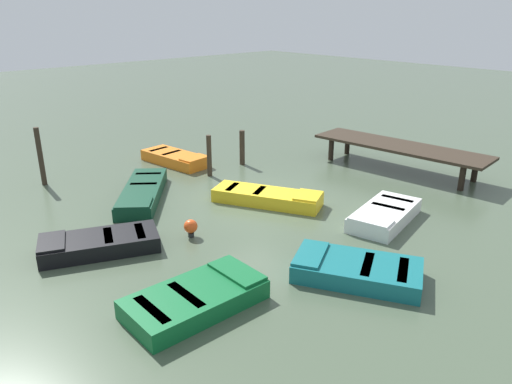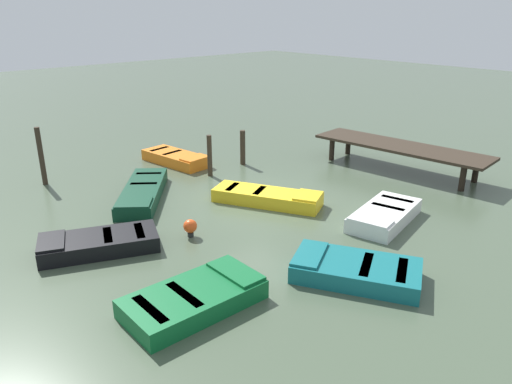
{
  "view_description": "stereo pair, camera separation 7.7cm",
  "coord_description": "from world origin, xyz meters",
  "px_view_note": "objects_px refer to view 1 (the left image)",
  "views": [
    {
      "loc": [
        10.29,
        -9.53,
        5.65
      ],
      "look_at": [
        0.0,
        0.0,
        0.35
      ],
      "focal_mm": 34.43,
      "sensor_mm": 36.0,
      "label": 1
    },
    {
      "loc": [
        10.34,
        -9.48,
        5.65
      ],
      "look_at": [
        0.0,
        0.0,
        0.35
      ],
      "focal_mm": 34.43,
      "sensor_mm": 36.0,
      "label": 2
    }
  ],
  "objects_px": {
    "rowboat_black": "(99,243)",
    "marker_buoy": "(191,227)",
    "rowboat_white": "(385,215)",
    "dock_segment": "(400,148)",
    "rowboat_green": "(196,298)",
    "mooring_piling_center": "(209,156)",
    "mooring_piling_near_left": "(40,157)",
    "rowboat_teal": "(356,269)",
    "rowboat_orange": "(176,158)",
    "rowboat_yellow": "(268,197)",
    "mooring_piling_mid_left": "(242,148)",
    "rowboat_dark_green": "(142,192)"
  },
  "relations": [
    {
      "from": "mooring_piling_center",
      "to": "rowboat_white",
      "type": "bearing_deg",
      "value": 9.74
    },
    {
      "from": "rowboat_yellow",
      "to": "rowboat_green",
      "type": "bearing_deg",
      "value": -85.1
    },
    {
      "from": "mooring_piling_mid_left",
      "to": "marker_buoy",
      "type": "relative_size",
      "value": 2.75
    },
    {
      "from": "marker_buoy",
      "to": "mooring_piling_near_left",
      "type": "bearing_deg",
      "value": -169.24
    },
    {
      "from": "mooring_piling_near_left",
      "to": "mooring_piling_mid_left",
      "type": "xyz_separation_m",
      "value": [
        2.83,
        6.45,
        -0.33
      ]
    },
    {
      "from": "rowboat_green",
      "to": "mooring_piling_mid_left",
      "type": "xyz_separation_m",
      "value": [
        -6.58,
        7.01,
        0.44
      ]
    },
    {
      "from": "rowboat_yellow",
      "to": "mooring_piling_mid_left",
      "type": "height_order",
      "value": "mooring_piling_mid_left"
    },
    {
      "from": "rowboat_white",
      "to": "rowboat_green",
      "type": "bearing_deg",
      "value": -13.96
    },
    {
      "from": "mooring_piling_center",
      "to": "marker_buoy",
      "type": "relative_size",
      "value": 3.09
    },
    {
      "from": "rowboat_black",
      "to": "marker_buoy",
      "type": "relative_size",
      "value": 6.35
    },
    {
      "from": "rowboat_orange",
      "to": "mooring_piling_mid_left",
      "type": "xyz_separation_m",
      "value": [
        1.8,
        1.82,
        0.44
      ]
    },
    {
      "from": "rowboat_white",
      "to": "mooring_piling_center",
      "type": "bearing_deg",
      "value": -92.54
    },
    {
      "from": "rowboat_green",
      "to": "mooring_piling_near_left",
      "type": "height_order",
      "value": "mooring_piling_near_left"
    },
    {
      "from": "rowboat_yellow",
      "to": "mooring_piling_center",
      "type": "bearing_deg",
      "value": 147.96
    },
    {
      "from": "mooring_piling_mid_left",
      "to": "mooring_piling_center",
      "type": "height_order",
      "value": "mooring_piling_center"
    },
    {
      "from": "rowboat_orange",
      "to": "mooring_piling_near_left",
      "type": "xyz_separation_m",
      "value": [
        -1.03,
        -4.63,
        0.77
      ]
    },
    {
      "from": "dock_segment",
      "to": "mooring_piling_center",
      "type": "xyz_separation_m",
      "value": [
        -4.18,
        -5.51,
        -0.1
      ]
    },
    {
      "from": "rowboat_orange",
      "to": "rowboat_green",
      "type": "relative_size",
      "value": 1.05
    },
    {
      "from": "dock_segment",
      "to": "rowboat_green",
      "type": "relative_size",
      "value": 2.33
    },
    {
      "from": "rowboat_orange",
      "to": "rowboat_white",
      "type": "distance_m",
      "value": 8.64
    },
    {
      "from": "marker_buoy",
      "to": "rowboat_green",
      "type": "bearing_deg",
      "value": -33.91
    },
    {
      "from": "rowboat_orange",
      "to": "rowboat_white",
      "type": "xyz_separation_m",
      "value": [
        8.56,
        1.18,
        0.0
      ]
    },
    {
      "from": "rowboat_black",
      "to": "mooring_piling_near_left",
      "type": "bearing_deg",
      "value": -74.91
    },
    {
      "from": "dock_segment",
      "to": "rowboat_green",
      "type": "distance_m",
      "value": 10.98
    },
    {
      "from": "dock_segment",
      "to": "mooring_piling_mid_left",
      "type": "xyz_separation_m",
      "value": [
        -4.44,
        -3.74,
        -0.19
      ]
    },
    {
      "from": "rowboat_white",
      "to": "mooring_piling_mid_left",
      "type": "height_order",
      "value": "mooring_piling_mid_left"
    },
    {
      "from": "rowboat_green",
      "to": "mooring_piling_near_left",
      "type": "relative_size",
      "value": 1.41
    },
    {
      "from": "rowboat_green",
      "to": "rowboat_yellow",
      "type": "bearing_deg",
      "value": 33.17
    },
    {
      "from": "rowboat_yellow",
      "to": "rowboat_dark_green",
      "type": "xyz_separation_m",
      "value": [
        -2.95,
        -2.62,
        -0.0
      ]
    },
    {
      "from": "rowboat_yellow",
      "to": "rowboat_teal",
      "type": "bearing_deg",
      "value": -46.68
    },
    {
      "from": "rowboat_green",
      "to": "marker_buoy",
      "type": "relative_size",
      "value": 5.82
    },
    {
      "from": "rowboat_black",
      "to": "marker_buoy",
      "type": "bearing_deg",
      "value": -178.71
    },
    {
      "from": "rowboat_dark_green",
      "to": "dock_segment",
      "type": "bearing_deg",
      "value": 105.33
    },
    {
      "from": "rowboat_green",
      "to": "mooring_piling_near_left",
      "type": "distance_m",
      "value": 9.46
    },
    {
      "from": "marker_buoy",
      "to": "mooring_piling_center",
      "type": "bearing_deg",
      "value": 136.57
    },
    {
      "from": "rowboat_white",
      "to": "rowboat_black",
      "type": "bearing_deg",
      "value": -41.81
    },
    {
      "from": "rowboat_white",
      "to": "rowboat_teal",
      "type": "distance_m",
      "value": 3.35
    },
    {
      "from": "rowboat_green",
      "to": "mooring_piling_center",
      "type": "height_order",
      "value": "mooring_piling_center"
    },
    {
      "from": "rowboat_teal",
      "to": "rowboat_orange",
      "type": "bearing_deg",
      "value": -39.12
    },
    {
      "from": "rowboat_yellow",
      "to": "rowboat_dark_green",
      "type": "bearing_deg",
      "value": -165.04
    },
    {
      "from": "mooring_piling_near_left",
      "to": "rowboat_teal",
      "type": "bearing_deg",
      "value": 14.03
    },
    {
      "from": "rowboat_orange",
      "to": "mooring_piling_near_left",
      "type": "distance_m",
      "value": 4.8
    },
    {
      "from": "rowboat_dark_green",
      "to": "rowboat_black",
      "type": "distance_m",
      "value": 3.54
    },
    {
      "from": "rowboat_orange",
      "to": "mooring_piling_center",
      "type": "distance_m",
      "value": 2.12
    },
    {
      "from": "rowboat_black",
      "to": "rowboat_orange",
      "type": "bearing_deg",
      "value": -115.39
    },
    {
      "from": "rowboat_yellow",
      "to": "mooring_piling_near_left",
      "type": "xyz_separation_m",
      "value": [
        -6.39,
        -4.37,
        0.77
      ]
    },
    {
      "from": "rowboat_orange",
      "to": "rowboat_black",
      "type": "distance_m",
      "value": 7.28
    },
    {
      "from": "rowboat_orange",
      "to": "rowboat_black",
      "type": "height_order",
      "value": "same"
    },
    {
      "from": "marker_buoy",
      "to": "rowboat_white",
      "type": "bearing_deg",
      "value": 57.36
    },
    {
      "from": "dock_segment",
      "to": "rowboat_white",
      "type": "xyz_separation_m",
      "value": [
        2.33,
        -4.39,
        -0.63
      ]
    }
  ]
}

